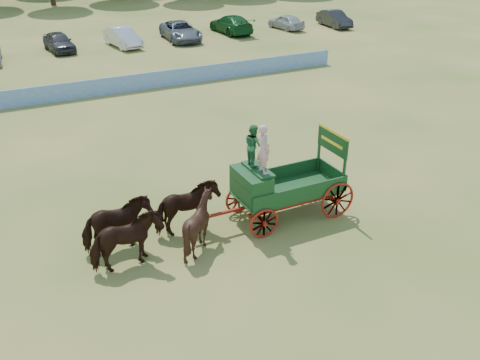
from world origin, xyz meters
name	(u,v)px	position (x,y,z in m)	size (l,w,h in m)	color
ground	(339,214)	(0.00, 0.00, 0.00)	(160.00, 160.00, 0.00)	#A78F4B
horse_lead_left	(126,242)	(-7.84, 0.27, 0.94)	(1.01, 2.22, 1.87)	black
horse_lead_right	(117,225)	(-7.84, 1.37, 0.94)	(1.01, 2.22, 1.87)	black
horse_wheel_left	(199,223)	(-5.44, 0.27, 0.94)	(1.51, 1.70, 1.88)	black
horse_wheel_right	(186,208)	(-5.44, 1.37, 0.94)	(1.01, 2.22, 1.87)	black
farm_dray	(271,179)	(-2.48, 0.83, 1.63)	(6.00, 2.00, 3.85)	#A11C10
sponsor_banner	(155,80)	(-1.00, 18.00, 0.53)	(26.00, 0.08, 1.05)	#1B5394
parked_cars	(84,40)	(-2.76, 30.41, 0.76)	(48.96, 6.99, 1.63)	silver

